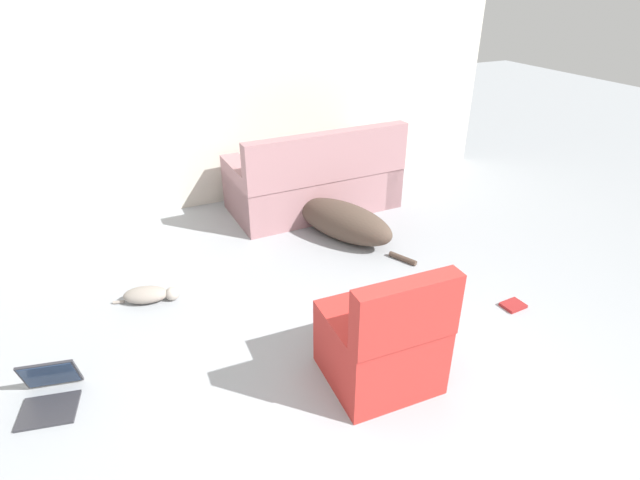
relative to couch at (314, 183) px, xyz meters
name	(u,v)px	position (x,y,z in m)	size (l,w,h in m)	color
wall_back	(194,85)	(-1.00, 0.62, 0.97)	(6.93, 0.06, 2.51)	beige
couch	(314,183)	(0.00, 0.00, 0.00)	(1.72, 0.91, 0.91)	#A3757A
dog	(335,218)	(-0.07, -0.63, -0.12)	(0.87, 1.50, 0.35)	#4C3D33
cat	(149,295)	(-1.85, -1.03, -0.23)	(0.50, 0.26, 0.12)	gray
laptop_open	(50,389)	(-2.52, -1.81, -0.21)	(0.38, 0.40, 0.25)	#2D2D33
book_red	(513,305)	(0.64, -2.25, -0.28)	(0.17, 0.14, 0.02)	maroon
side_chair	(383,342)	(-0.67, -2.48, 0.00)	(0.64, 0.62, 0.85)	#B72D28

